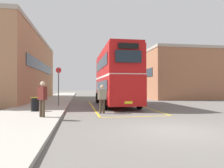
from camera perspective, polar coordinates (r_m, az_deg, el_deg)
name	(u,v)px	position (r m, az deg, el deg)	size (l,w,h in m)	color
ground_plane	(114,102)	(22.22, 0.42, -4.96)	(135.60, 135.60, 0.00)	#66605B
sidewalk_left	(53,101)	(24.51, -15.74, -4.37)	(4.00, 57.60, 0.14)	#A39E93
brick_building_left	(13,68)	(27.79, -25.34, 3.92)	(6.82, 20.83, 7.71)	#AD7A56
depot_building_right	(167,76)	(33.57, 14.66, 2.26)	(8.74, 15.01, 6.72)	#9E6647
double_decker_bus	(115,77)	(18.30, 0.88, 1.99)	(2.88, 9.88, 4.75)	black
single_deck_bus	(116,87)	(36.92, 1.01, -0.71)	(3.60, 8.74, 3.02)	black
pedestrian_boarding	(102,97)	(12.95, -2.71, -3.47)	(0.56, 0.37, 1.76)	#473828
pedestrian_waiting_near	(42,96)	(10.96, -18.47, -3.18)	(0.51, 0.52, 1.77)	#473828
litter_bin	(35,104)	(13.75, -20.25, -5.18)	(0.49, 0.49, 0.86)	black
bus_stop_sign	(59,83)	(16.81, -14.37, 0.26)	(0.44, 0.13, 3.01)	#4C4C51
bay_marking_yellow	(119,108)	(16.52, 1.99, -6.43)	(4.27, 11.87, 0.01)	gold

